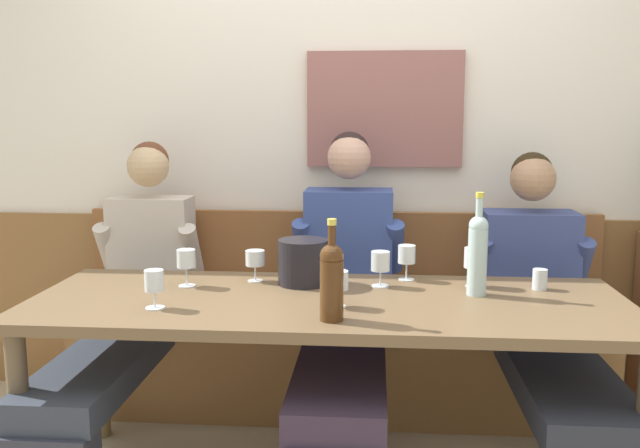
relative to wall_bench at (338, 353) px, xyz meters
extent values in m
cube|color=silver|center=(0.00, 0.26, 1.12)|extent=(6.80, 0.08, 2.80)
cube|color=#8E5A55|center=(0.21, 0.20, 1.15)|extent=(0.74, 0.04, 0.55)
cube|color=brown|center=(0.00, 0.21, 0.17)|extent=(6.80, 0.03, 0.91)
cube|color=brown|center=(0.00, -0.02, -0.06)|extent=(2.49, 0.42, 0.44)
cube|color=brown|center=(0.00, -0.02, 0.18)|extent=(2.44, 0.39, 0.05)
cube|color=brown|center=(0.00, 0.17, 0.43)|extent=(2.49, 0.04, 0.45)
cube|color=brown|center=(0.00, -0.69, 0.44)|extent=(2.19, 0.80, 0.04)
cylinder|color=brown|center=(-1.03, -1.02, 0.07)|extent=(0.07, 0.07, 0.70)
cylinder|color=brown|center=(-1.03, -0.36, 0.07)|extent=(0.07, 0.07, 0.70)
cylinder|color=brown|center=(1.03, -0.36, 0.07)|extent=(0.07, 0.07, 0.70)
cube|color=#2D333F|center=(-0.89, -0.60, 0.15)|extent=(0.32, 1.09, 0.11)
cube|color=#BEB1A4|center=(-0.89, -0.02, 0.48)|extent=(0.38, 0.20, 0.53)
sphere|color=tan|center=(-0.89, -0.03, 0.89)|extent=(0.19, 0.19, 0.19)
sphere|color=brown|center=(-0.89, 0.00, 0.91)|extent=(0.18, 0.18, 0.18)
cylinder|color=#BEB1A4|center=(-1.09, -0.05, 0.50)|extent=(0.08, 0.20, 0.27)
cylinder|color=#BEB1A4|center=(-0.69, -0.05, 0.50)|extent=(0.08, 0.20, 0.27)
cube|color=#2F2334|center=(0.05, -0.60, 0.15)|extent=(0.33, 1.08, 0.11)
cube|color=#354889|center=(0.05, -0.02, 0.50)|extent=(0.40, 0.22, 0.58)
sphere|color=tan|center=(0.05, -0.03, 0.94)|extent=(0.20, 0.20, 0.20)
sphere|color=black|center=(0.05, 0.00, 0.96)|extent=(0.18, 0.18, 0.18)
cylinder|color=#354889|center=(-0.16, -0.06, 0.53)|extent=(0.08, 0.20, 0.27)
cylinder|color=#354889|center=(0.26, -0.06, 0.53)|extent=(0.08, 0.20, 0.27)
cube|color=#242731|center=(0.86, -0.60, 0.15)|extent=(0.35, 1.08, 0.11)
cube|color=#37447D|center=(0.86, -0.02, 0.45)|extent=(0.42, 0.23, 0.49)
sphere|color=#A77C5B|center=(0.86, -0.03, 0.85)|extent=(0.20, 0.20, 0.20)
sphere|color=black|center=(0.86, 0.00, 0.87)|extent=(0.18, 0.18, 0.18)
cylinder|color=#37447D|center=(0.64, -0.06, 0.47)|extent=(0.08, 0.20, 0.27)
cylinder|color=#37447D|center=(1.08, -0.06, 0.47)|extent=(0.08, 0.20, 0.27)
cylinder|color=black|center=(-0.11, -0.48, 0.55)|extent=(0.20, 0.20, 0.18)
cylinder|color=#462912|center=(0.03, -0.95, 0.56)|extent=(0.08, 0.08, 0.20)
sphere|color=#462912|center=(0.03, -0.95, 0.67)|extent=(0.08, 0.08, 0.08)
cylinder|color=#462912|center=(0.03, -0.95, 0.73)|extent=(0.03, 0.03, 0.09)
cylinder|color=gold|center=(0.03, -0.95, 0.79)|extent=(0.03, 0.03, 0.02)
cylinder|color=#ACC9C8|center=(0.55, -0.59, 0.58)|extent=(0.07, 0.07, 0.25)
sphere|color=#ACC9C8|center=(0.55, -0.59, 0.72)|extent=(0.07, 0.07, 0.07)
cylinder|color=#ACC9C8|center=(0.55, -0.59, 0.78)|extent=(0.03, 0.03, 0.09)
cylinder|color=gold|center=(0.55, -0.59, 0.84)|extent=(0.03, 0.03, 0.02)
cylinder|color=silver|center=(0.19, -0.50, 0.46)|extent=(0.07, 0.07, 0.00)
cylinder|color=silver|center=(0.19, -0.50, 0.49)|extent=(0.01, 0.01, 0.06)
cylinder|color=silver|center=(0.19, -0.50, 0.56)|extent=(0.07, 0.07, 0.08)
cylinder|color=#F4CE8D|center=(0.19, -0.50, 0.53)|extent=(0.06, 0.06, 0.02)
cylinder|color=silver|center=(0.56, -0.47, 0.46)|extent=(0.06, 0.06, 0.00)
cylinder|color=silver|center=(0.56, -0.47, 0.50)|extent=(0.01, 0.01, 0.07)
cylinder|color=silver|center=(0.56, -0.47, 0.57)|extent=(0.08, 0.08, 0.08)
cylinder|color=silver|center=(-0.31, -0.45, 0.46)|extent=(0.06, 0.06, 0.00)
cylinder|color=silver|center=(-0.31, -0.45, 0.49)|extent=(0.01, 0.01, 0.06)
cylinder|color=silver|center=(-0.31, -0.45, 0.56)|extent=(0.08, 0.08, 0.06)
cylinder|color=#EEE081|center=(-0.31, -0.45, 0.53)|extent=(0.07, 0.07, 0.02)
cylinder|color=silver|center=(-0.57, -0.55, 0.46)|extent=(0.07, 0.07, 0.00)
cylinder|color=silver|center=(-0.57, -0.55, 0.50)|extent=(0.01, 0.01, 0.07)
cylinder|color=silver|center=(-0.57, -0.55, 0.57)|extent=(0.07, 0.07, 0.07)
cylinder|color=#ECE37F|center=(-0.57, -0.55, 0.54)|extent=(0.06, 0.06, 0.02)
cylinder|color=silver|center=(-0.59, -0.87, 0.46)|extent=(0.07, 0.07, 0.00)
cylinder|color=silver|center=(-0.59, -0.87, 0.49)|extent=(0.01, 0.01, 0.06)
cylinder|color=silver|center=(-0.59, -0.87, 0.56)|extent=(0.07, 0.07, 0.07)
cylinder|color=silver|center=(0.04, -0.80, 0.46)|extent=(0.06, 0.06, 0.00)
cylinder|color=silver|center=(0.04, -0.80, 0.49)|extent=(0.01, 0.01, 0.06)
cylinder|color=silver|center=(0.04, -0.80, 0.56)|extent=(0.07, 0.07, 0.07)
cylinder|color=#E4D781|center=(0.04, -0.80, 0.53)|extent=(0.06, 0.06, 0.02)
cylinder|color=silver|center=(0.30, -0.38, 0.46)|extent=(0.06, 0.06, 0.00)
cylinder|color=silver|center=(0.30, -0.38, 0.50)|extent=(0.01, 0.01, 0.07)
cylinder|color=silver|center=(0.30, -0.38, 0.57)|extent=(0.07, 0.07, 0.07)
cylinder|color=#EDD881|center=(0.30, -0.38, 0.55)|extent=(0.06, 0.06, 0.03)
cylinder|color=silver|center=(0.80, -0.49, 0.50)|extent=(0.06, 0.06, 0.08)
camera|label=1|loc=(0.17, -3.10, 1.13)|focal=38.12mm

